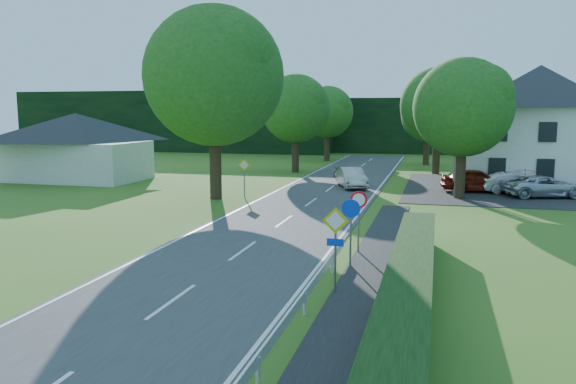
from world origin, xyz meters
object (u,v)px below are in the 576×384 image
(streetlight, at_px, (454,125))
(parked_car_silver_a, at_px, (514,183))
(parked_car_silver_b, at_px, (545,186))
(motorcycle, at_px, (340,171))
(moving_car, at_px, (352,178))
(parked_car_red, at_px, (476,180))
(parasol, at_px, (525,183))

(streetlight, bearing_deg, parked_car_silver_a, 14.30)
(parked_car_silver_b, bearing_deg, motorcycle, 46.42)
(motorcycle, bearing_deg, parked_car_silver_a, -4.37)
(moving_car, xyz_separation_m, parked_car_silver_a, (10.64, 0.05, -0.02))
(motorcycle, distance_m, parked_car_red, 11.79)
(streetlight, relative_size, parked_car_silver_b, 1.64)
(streetlight, distance_m, motorcycle, 11.72)
(parked_car_silver_b, xyz_separation_m, parasol, (-1.19, -0.17, 0.22))
(moving_car, height_order, parked_car_silver_a, moving_car)
(parked_car_silver_b, bearing_deg, parked_car_red, 55.44)
(parked_car_silver_b, relative_size, parasol, 2.45)
(parked_car_red, xyz_separation_m, parasol, (2.78, -1.47, 0.12))
(moving_car, relative_size, parked_car_silver_b, 0.87)
(motorcycle, bearing_deg, moving_car, -51.65)
(moving_car, distance_m, motorcycle, 6.26)
(streetlight, height_order, parasol, streetlight)
(streetlight, bearing_deg, parked_car_silver_b, -3.36)
(streetlight, distance_m, parasol, 5.64)
(moving_car, bearing_deg, parked_car_silver_b, -26.59)
(parked_car_silver_b, distance_m, parasol, 1.23)
(moving_car, relative_size, parked_car_silver_a, 1.03)
(parasol, bearing_deg, motorcycle, 150.21)
(moving_car, bearing_deg, parasol, -28.11)
(motorcycle, relative_size, parked_car_red, 0.39)
(motorcycle, height_order, parasol, parasol)
(motorcycle, bearing_deg, streetlight, -17.91)
(parasol, bearing_deg, moving_car, 172.56)
(moving_car, height_order, parked_car_red, parked_car_red)
(streetlight, distance_m, parked_car_red, 4.10)
(motorcycle, xyz_separation_m, parasol, (12.96, -7.42, 0.43))
(streetlight, relative_size, parasol, 4.02)
(streetlight, bearing_deg, parasol, -6.52)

